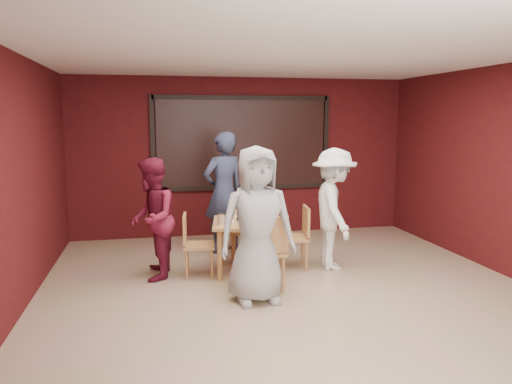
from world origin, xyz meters
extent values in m
plane|color=tan|center=(0.00, 0.00, 0.00)|extent=(7.00, 7.00, 0.00)
cube|color=black|center=(0.00, 3.45, 1.65)|extent=(3.00, 0.02, 1.50)
cube|color=tan|center=(-0.36, 1.21, 0.69)|extent=(1.03, 1.03, 0.04)
cylinder|color=tan|center=(-0.65, 1.62, 0.33)|extent=(0.07, 0.07, 0.67)
cylinder|color=tan|center=(0.05, 1.51, 0.33)|extent=(0.07, 0.07, 0.67)
cylinder|color=tan|center=(-0.77, 0.92, 0.33)|extent=(0.07, 0.07, 0.67)
cylinder|color=tan|center=(-0.06, 0.80, 0.33)|extent=(0.07, 0.07, 0.67)
cylinder|color=white|center=(-0.36, 0.93, 0.71)|extent=(0.23, 0.23, 0.01)
cone|color=gold|center=(-0.36, 0.93, 0.73)|extent=(0.21, 0.21, 0.02)
cylinder|color=beige|center=(-0.23, 0.84, 0.78)|extent=(0.09, 0.09, 0.14)
cylinder|color=black|center=(-0.23, 0.84, 0.85)|extent=(0.09, 0.09, 0.01)
cylinder|color=white|center=(-0.36, 1.50, 0.71)|extent=(0.23, 0.23, 0.01)
cone|color=gold|center=(-0.36, 1.50, 0.73)|extent=(0.21, 0.21, 0.02)
cylinder|color=beige|center=(-0.48, 1.58, 0.78)|extent=(0.09, 0.09, 0.14)
cylinder|color=black|center=(-0.48, 1.58, 0.85)|extent=(0.09, 0.09, 0.01)
cylinder|color=white|center=(-0.64, 1.21, 0.71)|extent=(0.23, 0.23, 0.01)
cone|color=gold|center=(-0.64, 1.21, 0.73)|extent=(0.21, 0.21, 0.02)
cylinder|color=beige|center=(-0.72, 1.09, 0.78)|extent=(0.09, 0.09, 0.14)
cylinder|color=black|center=(-0.72, 1.09, 0.85)|extent=(0.09, 0.09, 0.01)
cylinder|color=white|center=(-0.07, 1.21, 0.71)|extent=(0.23, 0.23, 0.01)
cone|color=gold|center=(-0.07, 1.21, 0.73)|extent=(0.21, 0.21, 0.02)
cylinder|color=beige|center=(0.01, 1.34, 0.78)|extent=(0.09, 0.09, 0.14)
cylinder|color=black|center=(0.01, 1.34, 0.85)|extent=(0.09, 0.09, 0.01)
cylinder|color=white|center=(-0.28, 1.18, 0.76)|extent=(0.06, 0.06, 0.10)
cylinder|color=white|center=(-0.34, 1.14, 0.75)|extent=(0.05, 0.05, 0.08)
cylinder|color=#A01D0B|center=(-0.43, 1.17, 0.78)|extent=(0.07, 0.07, 0.15)
cube|color=black|center=(-0.41, 1.30, 0.76)|extent=(0.13, 0.09, 0.11)
cube|color=#AE7644|center=(-0.31, 0.44, 0.47)|extent=(0.58, 0.58, 0.04)
cylinder|color=#AE7644|center=(-0.19, 0.68, 0.22)|extent=(0.04, 0.04, 0.45)
cylinder|color=#AE7644|center=(-0.54, 0.56, 0.22)|extent=(0.04, 0.04, 0.45)
cylinder|color=#AE7644|center=(-0.08, 0.32, 0.22)|extent=(0.04, 0.04, 0.45)
cylinder|color=#AE7644|center=(-0.43, 0.21, 0.22)|extent=(0.04, 0.04, 0.45)
cube|color=#AE7644|center=(-0.25, 0.24, 0.73)|extent=(0.45, 0.18, 0.44)
cube|color=#AE7644|center=(-0.26, 1.84, 0.42)|extent=(0.51, 0.51, 0.04)
cylinder|color=#AE7644|center=(-0.47, 1.72, 0.20)|extent=(0.04, 0.04, 0.40)
cylinder|color=#AE7644|center=(-0.14, 1.63, 0.20)|extent=(0.04, 0.04, 0.40)
cylinder|color=#AE7644|center=(-0.38, 2.04, 0.20)|extent=(0.04, 0.04, 0.40)
cylinder|color=#AE7644|center=(-0.06, 1.95, 0.20)|extent=(0.04, 0.04, 0.40)
cube|color=#AE7644|center=(-0.21, 2.02, 0.66)|extent=(0.41, 0.14, 0.39)
cube|color=#AE7644|center=(-1.00, 1.18, 0.41)|extent=(0.44, 0.44, 0.04)
cylinder|color=#AE7644|center=(-0.86, 1.00, 0.20)|extent=(0.03, 0.03, 0.39)
cylinder|color=#AE7644|center=(-0.83, 1.33, 0.20)|extent=(0.03, 0.03, 0.39)
cylinder|color=#AE7644|center=(-1.18, 1.04, 0.20)|extent=(0.03, 0.03, 0.39)
cylinder|color=#AE7644|center=(-1.15, 1.36, 0.20)|extent=(0.03, 0.03, 0.39)
cube|color=#AE7644|center=(-1.19, 1.20, 0.64)|extent=(0.08, 0.40, 0.38)
cube|color=#AE7644|center=(0.31, 1.27, 0.43)|extent=(0.47, 0.47, 0.04)
cylinder|color=#AE7644|center=(0.16, 1.46, 0.21)|extent=(0.04, 0.04, 0.41)
cylinder|color=#AE7644|center=(0.12, 1.13, 0.21)|extent=(0.04, 0.04, 0.41)
cylinder|color=#AE7644|center=(0.50, 1.42, 0.21)|extent=(0.04, 0.04, 0.41)
cylinder|color=#AE7644|center=(0.46, 1.08, 0.21)|extent=(0.04, 0.04, 0.41)
cube|color=#AE7644|center=(0.50, 1.25, 0.67)|extent=(0.09, 0.42, 0.40)
imported|color=#A3A3A3|center=(-0.44, 0.12, 0.89)|extent=(0.92, 0.64, 1.79)
imported|color=#2F3853|center=(-0.50, 2.34, 0.94)|extent=(0.80, 0.67, 1.89)
imported|color=maroon|center=(-1.60, 1.22, 0.79)|extent=(0.67, 0.82, 1.59)
imported|color=white|center=(0.87, 1.15, 0.84)|extent=(0.75, 1.15, 1.68)
camera|label=1|loc=(-1.59, -5.27, 2.09)|focal=35.00mm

